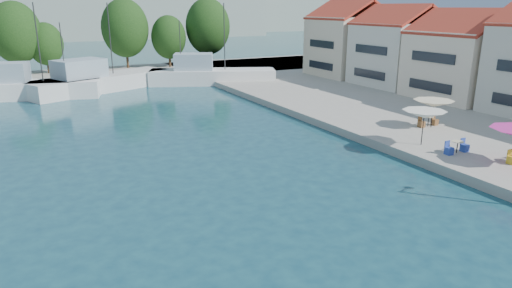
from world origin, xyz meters
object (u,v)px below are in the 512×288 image
trawler_02 (26,88)px  trawler_03 (98,82)px  umbrella_white (424,114)px  umbrella_cream (434,103)px  trawler_04 (210,75)px

trawler_02 → trawler_03: (7.46, 1.10, -0.00)m
trawler_02 → umbrella_white: 40.12m
umbrella_white → umbrella_cream: bearing=35.7°
trawler_02 → trawler_04: (20.78, -0.06, -0.00)m
trawler_04 → umbrella_cream: bearing=-55.1°
trawler_04 → umbrella_white: 33.09m
trawler_03 → umbrella_cream: size_ratio=5.82×
trawler_02 → umbrella_white: bearing=-40.3°
trawler_03 → trawler_04: size_ratio=1.10×
trawler_02 → trawler_03: bearing=23.6°
trawler_04 → umbrella_white: bearing=-63.2°
trawler_03 → trawler_04: (13.33, -1.16, 0.00)m
umbrella_white → umbrella_cream: umbrella_white is taller
trawler_04 → umbrella_cream: size_ratio=5.32×
umbrella_cream → trawler_02: bearing=131.8°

